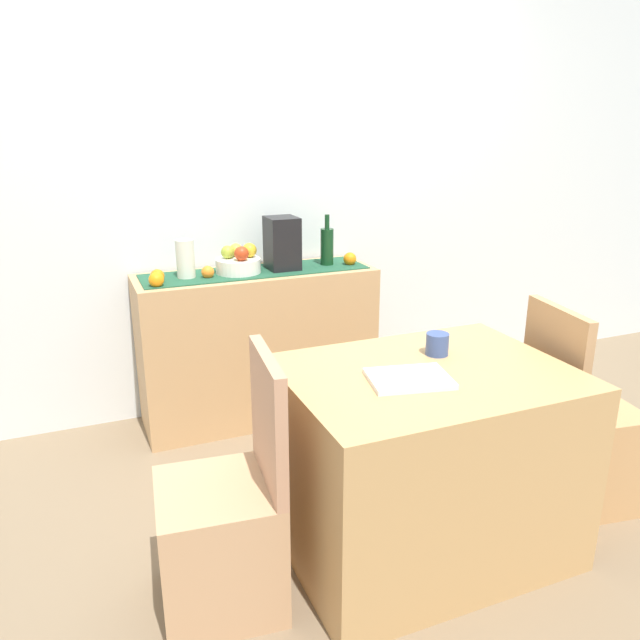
{
  "coord_description": "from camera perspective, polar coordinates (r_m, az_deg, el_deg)",
  "views": [
    {
      "loc": [
        -1.15,
        -2.16,
        1.6
      ],
      "look_at": [
        -0.09,
        0.38,
        0.71
      ],
      "focal_mm": 34.5,
      "sensor_mm": 36.0,
      "label": 1
    }
  ],
  "objects": [
    {
      "name": "ground_plane",
      "position": [
        2.93,
        4.73,
        -15.54
      ],
      "size": [
        6.4,
        6.4,
        0.02
      ],
      "primitive_type": "cube",
      "color": "#7E694F",
      "rests_on": "ground"
    },
    {
      "name": "room_wall_rear",
      "position": [
        3.54,
        -3.66,
        13.81
      ],
      "size": [
        6.4,
        0.06,
        2.7
      ],
      "primitive_type": "cube",
      "color": "silver",
      "rests_on": "ground"
    },
    {
      "name": "sideboard_console",
      "position": [
        3.42,
        -5.74,
        -2.4
      ],
      "size": [
        1.28,
        0.42,
        0.84
      ],
      "primitive_type": "cube",
      "color": "tan",
      "rests_on": "ground"
    },
    {
      "name": "table_runner",
      "position": [
        3.3,
        -5.97,
        4.5
      ],
      "size": [
        1.2,
        0.32,
        0.01
      ],
      "primitive_type": "cube",
      "color": "#1F4F36",
      "rests_on": "sideboard_console"
    },
    {
      "name": "fruit_bowl",
      "position": [
        3.26,
        -7.58,
        5.03
      ],
      "size": [
        0.24,
        0.24,
        0.07
      ],
      "primitive_type": "cylinder",
      "color": "silver",
      "rests_on": "table_runner"
    },
    {
      "name": "apple_left",
      "position": [
        3.19,
        -7.3,
        6.14
      ],
      "size": [
        0.08,
        0.08,
        0.08
      ],
      "primitive_type": "sphere",
      "color": "#BA3917",
      "rests_on": "fruit_bowl"
    },
    {
      "name": "apple_center",
      "position": [
        3.3,
        -7.81,
        6.46
      ],
      "size": [
        0.07,
        0.07,
        0.07
      ],
      "primitive_type": "sphere",
      "color": "gold",
      "rests_on": "fruit_bowl"
    },
    {
      "name": "apple_front",
      "position": [
        3.27,
        -6.56,
        6.45
      ],
      "size": [
        0.08,
        0.08,
        0.08
      ],
      "primitive_type": "sphere",
      "color": "gold",
      "rests_on": "fruit_bowl"
    },
    {
      "name": "apple_rear",
      "position": [
        3.26,
        -8.57,
        6.25
      ],
      "size": [
        0.07,
        0.07,
        0.07
      ],
      "primitive_type": "sphere",
      "color": "#95A832",
      "rests_on": "fruit_bowl"
    },
    {
      "name": "wine_bottle",
      "position": [
        3.41,
        0.65,
        6.87
      ],
      "size": [
        0.07,
        0.07,
        0.28
      ],
      "color": "#123A1C",
      "rests_on": "sideboard_console"
    },
    {
      "name": "coffee_maker",
      "position": [
        3.31,
        -3.54,
        7.09
      ],
      "size": [
        0.16,
        0.18,
        0.28
      ],
      "primitive_type": "cube",
      "color": "black",
      "rests_on": "sideboard_console"
    },
    {
      "name": "ceramic_vase",
      "position": [
        3.2,
        -12.38,
        5.53
      ],
      "size": [
        0.09,
        0.09,
        0.2
      ],
      "primitive_type": "cylinder",
      "color": "silver",
      "rests_on": "sideboard_console"
    },
    {
      "name": "orange_loose_mid",
      "position": [
        3.15,
        -14.84,
        3.96
      ],
      "size": [
        0.07,
        0.07,
        0.07
      ],
      "primitive_type": "sphere",
      "color": "orange",
      "rests_on": "sideboard_console"
    },
    {
      "name": "orange_loose_end",
      "position": [
        3.19,
        -10.37,
        4.39
      ],
      "size": [
        0.07,
        0.07,
        0.07
      ],
      "primitive_type": "sphere",
      "color": "orange",
      "rests_on": "sideboard_console"
    },
    {
      "name": "orange_loose_far",
      "position": [
        3.43,
        2.79,
        5.68
      ],
      "size": [
        0.07,
        0.07,
        0.07
      ],
      "primitive_type": "sphere",
      "color": "orange",
      "rests_on": "sideboard_console"
    },
    {
      "name": "orange_loose_near_bowl",
      "position": [
        3.07,
        -14.94,
        3.62
      ],
      "size": [
        0.07,
        0.07,
        0.07
      ],
      "primitive_type": "sphere",
      "color": "orange",
      "rests_on": "sideboard_console"
    },
    {
      "name": "dining_table",
      "position": [
        2.43,
        9.57,
        -12.74
      ],
      "size": [
        1.03,
        0.78,
        0.74
      ],
      "primitive_type": "cube",
      "color": "tan",
      "rests_on": "ground"
    },
    {
      "name": "open_book",
      "position": [
        2.17,
        8.26,
        -5.41
      ],
      "size": [
        0.32,
        0.26,
        0.02
      ],
      "primitive_type": "cube",
      "rotation": [
        0.0,
        0.0,
        -0.21
      ],
      "color": "white",
      "rests_on": "dining_table"
    },
    {
      "name": "coffee_cup",
      "position": [
        2.41,
        10.82,
        -2.2
      ],
      "size": [
        0.09,
        0.09,
        0.09
      ],
      "primitive_type": "cylinder",
      "color": "#374C85",
      "rests_on": "dining_table"
    },
    {
      "name": "chair_near_window",
      "position": [
        2.23,
        -8.88,
        -19.02
      ],
      "size": [
        0.44,
        0.44,
        0.9
      ],
      "color": "tan",
      "rests_on": "ground"
    },
    {
      "name": "chair_by_corner",
      "position": [
        2.93,
        22.74,
        -10.67
      ],
      "size": [
        0.46,
        0.46,
        0.9
      ],
      "color": "tan",
      "rests_on": "ground"
    }
  ]
}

